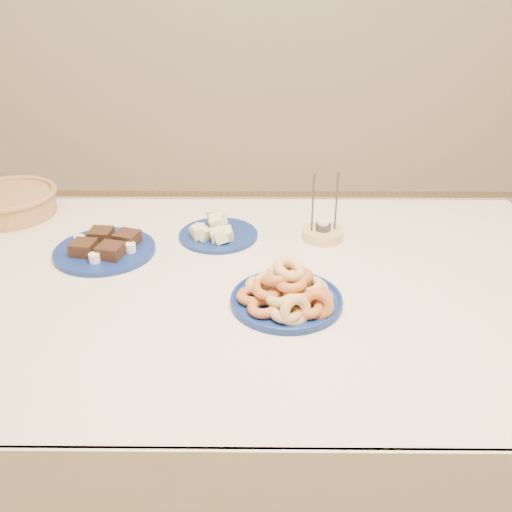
{
  "coord_description": "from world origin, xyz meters",
  "views": [
    {
      "loc": [
        0.01,
        -1.24,
        1.49
      ],
      "look_at": [
        0.0,
        -0.05,
        0.85
      ],
      "focal_mm": 40.0,
      "sensor_mm": 36.0,
      "label": 1
    }
  ],
  "objects_px": {
    "brownie_plate": "(105,248)",
    "wicker_basket": "(9,202)",
    "dining_table": "(256,316)",
    "melon_plate": "(217,232)",
    "candle_holder": "(323,232)",
    "donut_platter": "(288,293)"
  },
  "relations": [
    {
      "from": "melon_plate",
      "to": "brownie_plate",
      "type": "xyz_separation_m",
      "value": [
        -0.3,
        -0.1,
        -0.01
      ]
    },
    {
      "from": "brownie_plate",
      "to": "wicker_basket",
      "type": "relative_size",
      "value": 0.85
    },
    {
      "from": "donut_platter",
      "to": "brownie_plate",
      "type": "distance_m",
      "value": 0.55
    },
    {
      "from": "candle_holder",
      "to": "melon_plate",
      "type": "bearing_deg",
      "value": -179.86
    },
    {
      "from": "brownie_plate",
      "to": "wicker_basket",
      "type": "height_order",
      "value": "wicker_basket"
    },
    {
      "from": "donut_platter",
      "to": "melon_plate",
      "type": "bearing_deg",
      "value": 118.52
    },
    {
      "from": "brownie_plate",
      "to": "wicker_basket",
      "type": "distance_m",
      "value": 0.45
    },
    {
      "from": "dining_table",
      "to": "melon_plate",
      "type": "relative_size",
      "value": 7.45
    },
    {
      "from": "wicker_basket",
      "to": "donut_platter",
      "type": "bearing_deg",
      "value": -31.11
    },
    {
      "from": "melon_plate",
      "to": "wicker_basket",
      "type": "bearing_deg",
      "value": 166.07
    },
    {
      "from": "melon_plate",
      "to": "wicker_basket",
      "type": "xyz_separation_m",
      "value": [
        -0.66,
        0.16,
        0.02
      ]
    },
    {
      "from": "dining_table",
      "to": "melon_plate",
      "type": "bearing_deg",
      "value": 115.25
    },
    {
      "from": "brownie_plate",
      "to": "candle_holder",
      "type": "bearing_deg",
      "value": 9.02
    },
    {
      "from": "donut_platter",
      "to": "melon_plate",
      "type": "distance_m",
      "value": 0.4
    },
    {
      "from": "brownie_plate",
      "to": "candle_holder",
      "type": "xyz_separation_m",
      "value": [
        0.61,
        0.1,
        0.0
      ]
    },
    {
      "from": "dining_table",
      "to": "melon_plate",
      "type": "xyz_separation_m",
      "value": [
        -0.12,
        0.25,
        0.13
      ]
    },
    {
      "from": "dining_table",
      "to": "wicker_basket",
      "type": "xyz_separation_m",
      "value": [
        -0.78,
        0.41,
        0.15
      ]
    },
    {
      "from": "brownie_plate",
      "to": "dining_table",
      "type": "bearing_deg",
      "value": -19.85
    },
    {
      "from": "melon_plate",
      "to": "wicker_basket",
      "type": "distance_m",
      "value": 0.68
    },
    {
      "from": "donut_platter",
      "to": "dining_table",
      "type": "bearing_deg",
      "value": 125.48
    },
    {
      "from": "dining_table",
      "to": "brownie_plate",
      "type": "xyz_separation_m",
      "value": [
        -0.42,
        0.15,
        0.12
      ]
    },
    {
      "from": "melon_plate",
      "to": "brownie_plate",
      "type": "bearing_deg",
      "value": -162.35
    }
  ]
}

